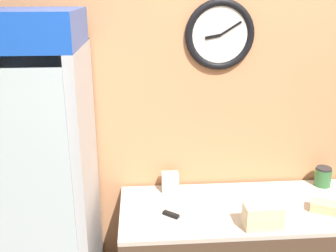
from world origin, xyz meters
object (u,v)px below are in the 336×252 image
at_px(beverage_cooler, 30,178).
at_px(condiment_jar, 323,177).
at_px(sandwich_flat_left, 330,208).
at_px(napkin_dispenser, 170,182).
at_px(chefs_knife, 180,218).
at_px(sandwich_stack_bottom, 262,222).
at_px(sandwich_stack_middle, 263,211).

bearing_deg(beverage_cooler, condiment_jar, 6.23).
bearing_deg(sandwich_flat_left, condiment_jar, 72.66).
distance_m(sandwich_flat_left, napkin_dispenser, 0.98).
relative_size(chefs_knife, napkin_dispenser, 2.23).
xyz_separation_m(sandwich_stack_bottom, sandwich_flat_left, (0.44, 0.12, -0.01)).
bearing_deg(sandwich_flat_left, sandwich_stack_middle, -164.90).
bearing_deg(sandwich_stack_bottom, sandwich_stack_middle, 0.00).
height_order(beverage_cooler, napkin_dispenser, beverage_cooler).
bearing_deg(napkin_dispenser, condiment_jar, -0.48).
bearing_deg(sandwich_flat_left, sandwich_stack_bottom, -164.90).
xyz_separation_m(beverage_cooler, chefs_knife, (0.85, -0.14, -0.21)).
xyz_separation_m(chefs_knife, napkin_dispenser, (-0.03, 0.35, 0.05)).
relative_size(beverage_cooler, napkin_dispenser, 17.01).
xyz_separation_m(beverage_cooler, napkin_dispenser, (0.82, 0.21, -0.16)).
height_order(beverage_cooler, condiment_jar, beverage_cooler).
distance_m(sandwich_stack_middle, condiment_jar, 0.71).
bearing_deg(sandwich_flat_left, napkin_dispenser, 159.54).
height_order(sandwich_stack_middle, napkin_dispenser, sandwich_stack_middle).
bearing_deg(chefs_knife, sandwich_flat_left, 0.73).
height_order(sandwich_stack_middle, condiment_jar, sandwich_stack_middle).
xyz_separation_m(beverage_cooler, sandwich_stack_bottom, (1.29, -0.25, -0.19)).
bearing_deg(sandwich_stack_middle, napkin_dispenser, 135.67).
bearing_deg(beverage_cooler, sandwich_stack_bottom, -11.05).
xyz_separation_m(sandwich_stack_middle, condiment_jar, (0.55, 0.45, -0.04)).
xyz_separation_m(chefs_knife, condiment_jar, (0.99, 0.35, 0.06)).
distance_m(sandwich_stack_middle, sandwich_flat_left, 0.47).
relative_size(sandwich_stack_bottom, chefs_knife, 0.79).
bearing_deg(chefs_knife, sandwich_stack_middle, -13.69).
relative_size(beverage_cooler, sandwich_flat_left, 8.38).
distance_m(condiment_jar, napkin_dispenser, 1.02).
xyz_separation_m(sandwich_stack_bottom, condiment_jar, (0.55, 0.45, 0.03)).
xyz_separation_m(beverage_cooler, condiment_jar, (1.84, 0.20, -0.16)).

